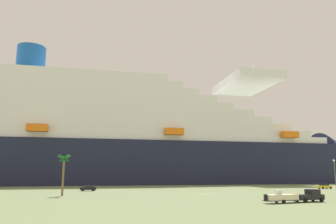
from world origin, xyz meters
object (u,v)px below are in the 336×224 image
at_px(palm_tree, 64,162).
at_px(street_lamp, 335,171).
at_px(cruise_ship, 100,141).
at_px(pickup_truck, 310,196).
at_px(parked_car_black_coupe, 88,188).
at_px(small_boat_on_trailer, 284,197).
at_px(parked_car_yellow_taxi, 324,186).

bearing_deg(palm_tree, street_lamp, 5.21).
relative_size(cruise_ship, pickup_truck, 47.85).
bearing_deg(parked_car_black_coupe, palm_tree, -101.89).
bearing_deg(small_boat_on_trailer, palm_tree, 149.19).
bearing_deg(pickup_truck, small_boat_on_trailer, -166.99).
bearing_deg(small_boat_on_trailer, pickup_truck, 13.01).
distance_m(cruise_ship, small_boat_on_trailer, 107.35).
relative_size(pickup_truck, palm_tree, 0.63).
bearing_deg(parked_car_black_coupe, cruise_ship, 89.63).
relative_size(cruise_ship, street_lamp, 32.00).
relative_size(pickup_truck, parked_car_black_coupe, 1.26).
bearing_deg(cruise_ship, street_lamp, -45.00).
distance_m(pickup_truck, small_boat_on_trailer, 5.80).
distance_m(palm_tree, street_lamp, 73.47).
height_order(pickup_truck, parked_car_yellow_taxi, pickup_truck).
xyz_separation_m(cruise_ship, pickup_truck, (41.59, -98.10, -18.65)).
xyz_separation_m(small_boat_on_trailer, street_lamp, (32.62, 30.83, 4.71)).
height_order(pickup_truck, street_lamp, street_lamp).
bearing_deg(street_lamp, pickup_truck, -132.42).
bearing_deg(street_lamp, small_boat_on_trailer, -136.62).
bearing_deg(small_boat_on_trailer, parked_car_black_coupe, 129.40).
distance_m(palm_tree, parked_car_black_coupe, 21.56).
xyz_separation_m(cruise_ship, parked_car_black_coupe, (-0.36, -55.21, -18.86)).
bearing_deg(cruise_ship, pickup_truck, -67.02).
bearing_deg(parked_car_yellow_taxi, palm_tree, -165.50).
relative_size(parked_car_black_coupe, parked_car_yellow_taxi, 1.08).
bearing_deg(cruise_ship, parked_car_black_coupe, -90.37).
bearing_deg(pickup_truck, parked_car_yellow_taxi, 52.84).
xyz_separation_m(pickup_truck, parked_car_black_coupe, (-41.95, 42.89, -0.21)).
bearing_deg(palm_tree, small_boat_on_trailer, -30.81).
relative_size(small_boat_on_trailer, parked_car_yellow_taxi, 1.94).
xyz_separation_m(small_boat_on_trailer, parked_car_yellow_taxi, (38.45, 44.58, -0.13)).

